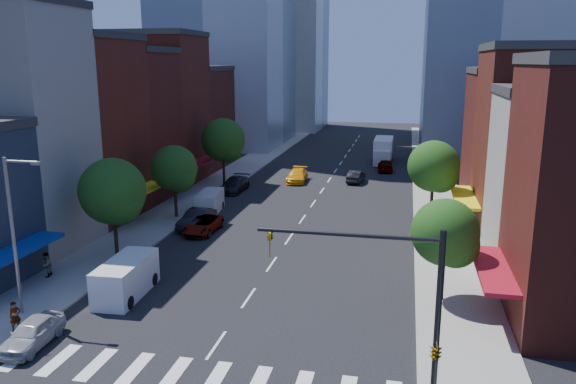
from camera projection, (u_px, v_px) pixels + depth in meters
name	position (u px, v px, depth m)	size (l,w,h in m)	color
ground	(216.00, 345.00, 28.66)	(220.00, 220.00, 0.00)	black
sidewalk_left	(227.00, 178.00, 69.28)	(5.00, 120.00, 0.15)	gray
sidewalk_right	(435.00, 187.00, 64.22)	(5.00, 120.00, 0.15)	gray
crosswalk	(195.00, 376.00, 25.80)	(19.00, 3.00, 0.01)	silver
bldg_left_1	(1.00, 131.00, 42.30)	(12.00, 8.00, 18.00)	beige
bldg_left_2	(67.00, 131.00, 50.63)	(12.00, 9.00, 16.00)	#5B1F15
bldg_left_3	(115.00, 126.00, 58.84)	(12.00, 8.00, 15.00)	#511A14
bldg_left_4	(150.00, 110.00, 66.71)	(12.00, 9.00, 17.00)	#5B1F15
bldg_left_5	(182.00, 119.00, 76.21)	(12.00, 10.00, 13.00)	#511A14
bldg_right_2	(557.00, 145.00, 45.57)	(12.00, 10.00, 15.00)	#5B1F15
bldg_right_3	(530.00, 141.00, 55.33)	(12.00, 10.00, 13.00)	#511A14
traffic_signal	(422.00, 329.00, 21.42)	(7.24, 2.24, 8.00)	black
streetlight	(15.00, 227.00, 30.81)	(2.25, 0.25, 9.00)	slate
tree_left_near	(114.00, 194.00, 40.26)	(4.80, 4.80, 7.30)	black
tree_left_mid	(175.00, 170.00, 50.82)	(4.20, 4.20, 6.65)	black
tree_left_far	(224.00, 142.00, 64.00)	(5.00, 5.00, 7.75)	black
tree_right_near	(448.00, 235.00, 32.90)	(4.00, 4.00, 6.20)	black
tree_right_far	(435.00, 168.00, 49.89)	(4.60, 4.60, 7.20)	black
parked_car_front	(32.00, 333.00, 28.44)	(1.68, 4.17, 1.42)	#A9A9AE
parked_car_second	(197.00, 219.00, 48.72)	(1.70, 4.87, 1.61)	black
parked_car_third	(203.00, 225.00, 47.41)	(2.28, 4.94, 1.37)	#999999
parked_car_rear	(235.00, 184.00, 62.48)	(2.23, 5.47, 1.59)	black
cargo_van_near	(125.00, 279.00, 34.41)	(2.44, 5.50, 2.30)	silver
cargo_van_far	(210.00, 202.00, 53.76)	(2.37, 4.83, 1.98)	silver
taxi	(297.00, 176.00, 67.46)	(2.14, 5.27, 1.53)	#FFAF0D
traffic_car_oncoming	(356.00, 176.00, 67.17)	(1.51, 4.34, 1.43)	black
traffic_car_far	(385.00, 165.00, 73.99)	(1.85, 4.60, 1.57)	#999999
box_truck	(383.00, 151.00, 80.45)	(2.67, 8.44, 3.39)	silver
pedestrian_near	(15.00, 316.00, 29.78)	(0.58, 0.38, 1.60)	#999999
pedestrian_far	(46.00, 265.00, 37.21)	(0.82, 0.64, 1.68)	#999999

